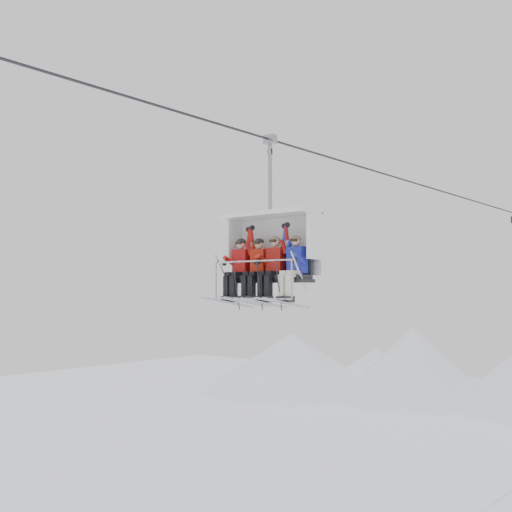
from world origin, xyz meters
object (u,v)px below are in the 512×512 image
Objects in this scene: skier_far_left at (239,267)px; skier_center_left at (257,267)px; skier_far_right at (294,265)px; skier_center_right at (273,266)px; chairlift_carrier at (273,247)px.

skier_far_left reaches higher than skier_center_left.
skier_center_left is at bearing -179.93° from skier_far_right.
skier_far_right is at bearing -0.19° from skier_center_right.
skier_far_left is (-0.83, -0.30, -0.47)m from chairlift_carrier.
skier_far_left is 1.00× the size of skier_far_right.
chairlift_carrier is at bearing 49.70° from skier_center_left.
skier_center_right reaches higher than skier_center_left.
skier_center_left is 1.00× the size of skier_center_right.
skier_center_right is 0.61m from skier_far_right.
skier_center_right is at bearing -52.36° from chairlift_carrier.
skier_far_left is at bearing 179.93° from skier_far_right.
chairlift_carrier is 0.61m from skier_center_right.
skier_far_left is 0.57m from skier_center_left.
skier_center_right is at bearing 0.38° from skier_center_left.
skier_center_right is (1.06, 0.00, 0.00)m from skier_far_left.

